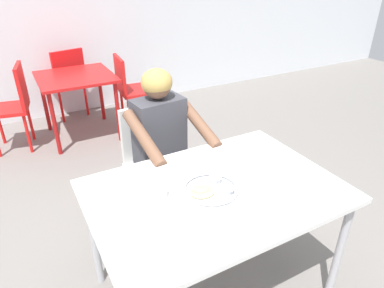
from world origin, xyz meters
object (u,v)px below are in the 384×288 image
object	(u,v)px
table_background_red	(76,84)
chair_red_right	(131,86)
thali_tray	(211,189)
chair_red_left	(15,102)
diner_foreground	(166,142)
chair_red_far	(67,78)
drinking_cup	(161,191)
chair_foreground	(153,155)
table_foreground	(215,199)

from	to	relation	value
table_background_red	chair_red_right	distance (m)	0.61
thali_tray	chair_red_left	distance (m)	2.69
diner_foreground	table_background_red	world-z (taller)	diner_foreground
chair_red_far	chair_red_right	bearing A→B (deg)	-48.02
chair_red_left	chair_red_right	world-z (taller)	chair_red_left
table_background_red	drinking_cup	bearing A→B (deg)	-92.32
chair_red_left	drinking_cup	bearing A→B (deg)	-77.95
thali_tray	drinking_cup	world-z (taller)	drinking_cup
drinking_cup	thali_tray	bearing A→B (deg)	-14.65
thali_tray	chair_red_left	size ratio (longest dim) A/B	0.32
thali_tray	table_background_red	distance (m)	2.56
drinking_cup	diner_foreground	xyz separation A→B (m)	(0.31, 0.60, -0.08)
drinking_cup	chair_red_left	xyz separation A→B (m)	(-0.53, 2.50, -0.28)
chair_foreground	chair_red_right	distance (m)	1.66
table_background_red	chair_red_left	size ratio (longest dim) A/B	0.88
drinking_cup	diner_foreground	bearing A→B (deg)	63.05
chair_red_left	chair_red_right	xyz separation A→B (m)	(1.23, -0.06, -0.01)
table_background_red	diner_foreground	bearing A→B (deg)	-83.73
diner_foreground	chair_red_left	bearing A→B (deg)	113.90
thali_tray	chair_red_far	size ratio (longest dim) A/B	0.32
drinking_cup	chair_red_right	xyz separation A→B (m)	(0.70, 2.44, -0.29)
table_foreground	drinking_cup	bearing A→B (deg)	167.15
table_background_red	chair_red_far	size ratio (longest dim) A/B	0.90
table_foreground	chair_red_left	xyz separation A→B (m)	(-0.81, 2.56, -0.16)
thali_tray	chair_foreground	size ratio (longest dim) A/B	0.33
thali_tray	chair_foreground	distance (m)	0.93
drinking_cup	chair_red_left	distance (m)	2.57
chair_foreground	chair_red_far	distance (m)	2.28
thali_tray	diner_foreground	bearing A→B (deg)	85.66
table_foreground	chair_red_left	size ratio (longest dim) A/B	1.45
table_foreground	thali_tray	bearing A→B (deg)	-174.39
chair_foreground	chair_red_far	world-z (taller)	chair_red_far
chair_foreground	drinking_cup	bearing A→B (deg)	-109.40
thali_tray	chair_red_right	size ratio (longest dim) A/B	0.33
chair_red_far	table_background_red	bearing A→B (deg)	-90.20
table_background_red	chair_red_right	world-z (taller)	chair_red_right
diner_foreground	table_foreground	bearing A→B (deg)	-92.13
diner_foreground	chair_red_right	size ratio (longest dim) A/B	1.40
diner_foreground	chair_red_right	world-z (taller)	diner_foreground
chair_red_right	diner_foreground	bearing A→B (deg)	-101.96
chair_foreground	diner_foreground	xyz separation A→B (m)	(0.02, -0.22, 0.21)
drinking_cup	chair_foreground	size ratio (longest dim) A/B	0.10
table_foreground	chair_red_left	bearing A→B (deg)	107.64
thali_tray	chair_red_far	bearing A→B (deg)	92.77
thali_tray	chair_red_left	bearing A→B (deg)	107.10
chair_red_right	drinking_cup	bearing A→B (deg)	-105.92
drinking_cup	chair_red_left	world-z (taller)	chair_red_left
chair_red_left	table_background_red	bearing A→B (deg)	-1.48
diner_foreground	chair_red_left	xyz separation A→B (m)	(-0.84, 1.89, -0.19)
table_foreground	chair_red_right	size ratio (longest dim) A/B	1.51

